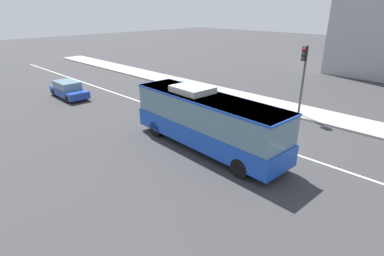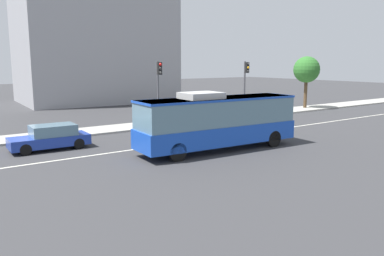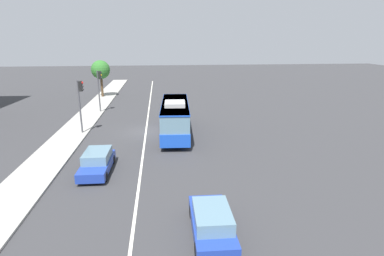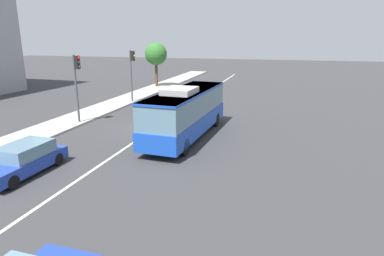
{
  "view_description": "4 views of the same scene",
  "coord_description": "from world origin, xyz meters",
  "px_view_note": "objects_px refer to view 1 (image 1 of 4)",
  "views": [
    {
      "loc": [
        9.33,
        -14.84,
        7.64
      ],
      "look_at": [
        -1.9,
        -3.47,
        1.26
      ],
      "focal_mm": 28.37,
      "sensor_mm": 36.0,
      "label": 1
    },
    {
      "loc": [
        -15.55,
        -20.45,
        5.15
      ],
      "look_at": [
        -2.87,
        -2.43,
        1.4
      ],
      "focal_mm": 36.39,
      "sensor_mm": 36.0,
      "label": 2
    },
    {
      "loc": [
        -29.57,
        -1.49,
        8.9
      ],
      "look_at": [
        -3.55,
        -4.26,
        1.26
      ],
      "focal_mm": 28.62,
      "sensor_mm": 36.0,
      "label": 3
    },
    {
      "loc": [
        -21.77,
        -9.06,
        6.47
      ],
      "look_at": [
        -3.51,
        -3.88,
        1.27
      ],
      "focal_mm": 31.26,
      "sensor_mm": 36.0,
      "label": 4
    }
  ],
  "objects_px": {
    "sedan_blue": "(183,92)",
    "sedan_blue_ahead": "(69,90)",
    "transit_bus": "(207,119)",
    "traffic_light_mid_block": "(303,69)"
  },
  "relations": [
    {
      "from": "sedan_blue",
      "to": "sedan_blue_ahead",
      "type": "bearing_deg",
      "value": 41.26
    },
    {
      "from": "transit_bus",
      "to": "traffic_light_mid_block",
      "type": "xyz_separation_m",
      "value": [
        1.21,
        8.85,
        1.75
      ]
    },
    {
      "from": "transit_bus",
      "to": "sedan_blue",
      "type": "height_order",
      "value": "transit_bus"
    },
    {
      "from": "sedan_blue_ahead",
      "to": "transit_bus",
      "type": "bearing_deg",
      "value": 4.39
    },
    {
      "from": "transit_bus",
      "to": "sedan_blue_ahead",
      "type": "distance_m",
      "value": 16.03
    },
    {
      "from": "transit_bus",
      "to": "sedan_blue_ahead",
      "type": "xyz_separation_m",
      "value": [
        -15.97,
        -0.83,
        -1.09
      ]
    },
    {
      "from": "transit_bus",
      "to": "sedan_blue_ahead",
      "type": "bearing_deg",
      "value": -173.82
    },
    {
      "from": "sedan_blue",
      "to": "traffic_light_mid_block",
      "type": "xyz_separation_m",
      "value": [
        9.25,
        3.02,
        2.84
      ]
    },
    {
      "from": "transit_bus",
      "to": "sedan_blue",
      "type": "distance_m",
      "value": 9.99
    },
    {
      "from": "sedan_blue",
      "to": "transit_bus",
      "type": "bearing_deg",
      "value": 145.26
    }
  ]
}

